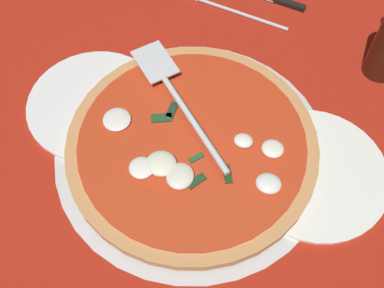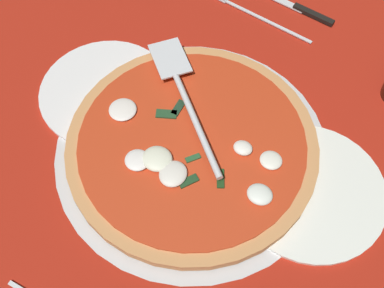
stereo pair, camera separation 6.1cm
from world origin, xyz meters
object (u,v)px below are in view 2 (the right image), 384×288
(dinner_plate_left, at_px, (310,191))
(place_setting_near, at_px, (277,13))
(pizza, at_px, (192,145))
(dinner_plate_right, at_px, (106,92))
(pizza_server, at_px, (186,95))

(dinner_plate_left, height_order, place_setting_near, place_setting_near)
(pizza, bearing_deg, dinner_plate_right, -11.14)
(dinner_plate_right, distance_m, pizza_server, 0.15)
(dinner_plate_right, relative_size, pizza, 0.57)
(pizza, relative_size, place_setting_near, 1.66)
(place_setting_near, bearing_deg, pizza, 97.02)
(pizza, bearing_deg, place_setting_near, -91.69)
(dinner_plate_left, height_order, dinner_plate_right, same)
(dinner_plate_left, distance_m, pizza_server, 0.24)
(pizza, distance_m, place_setting_near, 0.34)
(dinner_plate_right, bearing_deg, pizza_server, -168.67)
(dinner_plate_right, height_order, pizza, pizza)
(place_setting_near, bearing_deg, dinner_plate_right, 66.85)
(dinner_plate_right, xyz_separation_m, pizza_server, (-0.14, -0.03, 0.04))
(dinner_plate_left, height_order, pizza, pizza)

